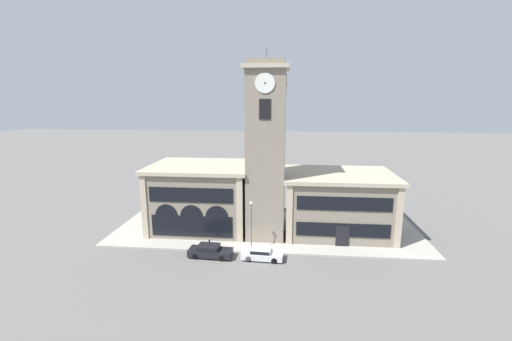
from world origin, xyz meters
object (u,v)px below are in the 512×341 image
Objects in this scene: parked_car_near at (210,251)px; street_lamp at (251,218)px; parked_car_mid at (262,253)px; bollard at (210,244)px.

street_lamp reaches higher than parked_car_near.
parked_car_mid is 4.22× the size of bollard.
parked_car_mid is 6.40m from bollard.
bollard is at bearing 166.17° from parked_car_mid.
bollard is (-6.11, 1.87, 0.00)m from parked_car_mid.
parked_car_near is 5.66m from street_lamp.
parked_car_near is 0.85× the size of street_lamp.
parked_car_mid is at bearing -17.04° from bollard.
parked_car_mid is 0.79× the size of street_lamp.
parked_car_mid is (5.63, -0.00, -0.05)m from parked_car_near.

